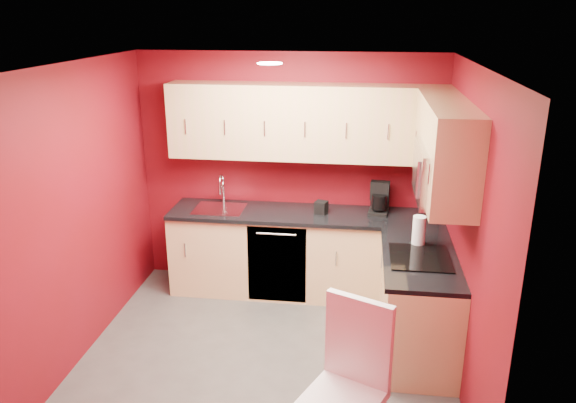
% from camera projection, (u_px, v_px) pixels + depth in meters
% --- Properties ---
extents(floor, '(3.20, 3.20, 0.00)m').
position_uv_depth(floor, '(267.00, 353.00, 4.98)').
color(floor, '#4D4B48').
rests_on(floor, ground).
extents(ceiling, '(3.20, 3.20, 0.00)m').
position_uv_depth(ceiling, '(263.00, 65.00, 4.17)').
color(ceiling, white).
rests_on(ceiling, wall_back).
extents(wall_back, '(3.20, 0.00, 3.20)m').
position_uv_depth(wall_back, '(289.00, 172.00, 5.98)').
color(wall_back, maroon).
rests_on(wall_back, floor).
extents(wall_front, '(3.20, 0.00, 3.20)m').
position_uv_depth(wall_front, '(220.00, 315.00, 3.17)').
color(wall_front, maroon).
rests_on(wall_front, floor).
extents(wall_left, '(0.00, 3.00, 3.00)m').
position_uv_depth(wall_left, '(80.00, 213.00, 4.78)').
color(wall_left, maroon).
rests_on(wall_left, floor).
extents(wall_right, '(0.00, 3.00, 3.00)m').
position_uv_depth(wall_right, '(467.00, 231.00, 4.38)').
color(wall_right, maroon).
rests_on(wall_right, floor).
extents(base_cabinets_back, '(2.80, 0.60, 0.87)m').
position_uv_depth(base_cabinets_back, '(304.00, 254.00, 5.94)').
color(base_cabinets_back, '#ECC887').
rests_on(base_cabinets_back, floor).
extents(base_cabinets_right, '(0.60, 1.30, 0.87)m').
position_uv_depth(base_cabinets_right, '(418.00, 305.00, 4.91)').
color(base_cabinets_right, '#ECC887').
rests_on(base_cabinets_right, floor).
extents(countertop_back, '(2.80, 0.63, 0.04)m').
position_uv_depth(countertop_back, '(305.00, 215.00, 5.78)').
color(countertop_back, black).
rests_on(countertop_back, base_cabinets_back).
extents(countertop_right, '(0.63, 1.27, 0.04)m').
position_uv_depth(countertop_right, '(420.00, 259.00, 4.75)').
color(countertop_right, black).
rests_on(countertop_right, base_cabinets_right).
extents(upper_cabinets_back, '(2.80, 0.35, 0.75)m').
position_uv_depth(upper_cabinets_back, '(307.00, 122.00, 5.61)').
color(upper_cabinets_back, tan).
rests_on(upper_cabinets_back, wall_back).
extents(upper_cabinets_right, '(0.35, 1.55, 0.75)m').
position_uv_depth(upper_cabinets_right, '(444.00, 138.00, 4.61)').
color(upper_cabinets_right, tan).
rests_on(upper_cabinets_right, wall_right).
extents(microwave, '(0.42, 0.76, 0.42)m').
position_uv_depth(microwave, '(442.00, 173.00, 4.46)').
color(microwave, silver).
rests_on(microwave, upper_cabinets_right).
extents(cooktop, '(0.50, 0.55, 0.01)m').
position_uv_depth(cooktop, '(420.00, 258.00, 4.71)').
color(cooktop, black).
rests_on(cooktop, countertop_right).
extents(sink, '(0.52, 0.42, 0.35)m').
position_uv_depth(sink, '(220.00, 205.00, 5.89)').
color(sink, silver).
rests_on(sink, countertop_back).
extents(dishwasher_front, '(0.60, 0.02, 0.82)m').
position_uv_depth(dishwasher_front, '(277.00, 265.00, 5.70)').
color(dishwasher_front, black).
rests_on(dishwasher_front, base_cabinets_back).
extents(downlight, '(0.20, 0.20, 0.01)m').
position_uv_depth(downlight, '(270.00, 63.00, 4.46)').
color(downlight, white).
rests_on(downlight, ceiling).
extents(coffee_maker, '(0.22, 0.28, 0.32)m').
position_uv_depth(coffee_maker, '(379.00, 198.00, 5.71)').
color(coffee_maker, black).
rests_on(coffee_maker, countertop_back).
extents(napkin_holder, '(0.15, 0.15, 0.13)m').
position_uv_depth(napkin_holder, '(321.00, 207.00, 5.74)').
color(napkin_holder, black).
rests_on(napkin_holder, countertop_back).
extents(paper_towel, '(0.18, 0.18, 0.27)m').
position_uv_depth(paper_towel, '(419.00, 231.00, 4.94)').
color(paper_towel, silver).
rests_on(paper_towel, countertop_right).
extents(dining_chair, '(0.62, 0.64, 1.15)m').
position_uv_depth(dining_chair, '(343.00, 392.00, 3.58)').
color(dining_chair, white).
rests_on(dining_chair, floor).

